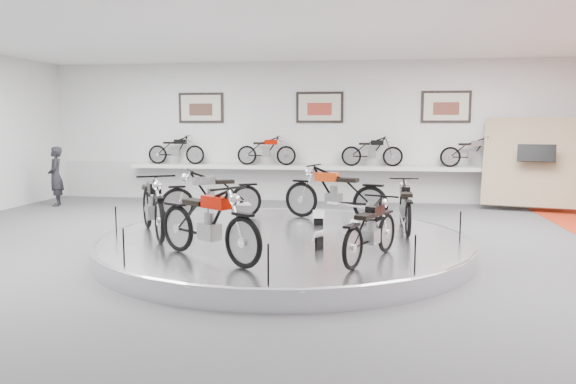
# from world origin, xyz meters

# --- Properties ---
(floor) EXTENTS (16.00, 16.00, 0.00)m
(floor) POSITION_xyz_m (0.00, 0.00, 0.00)
(floor) COLOR #4E4D50
(floor) RESTS_ON ground
(ceiling) EXTENTS (16.00, 16.00, 0.00)m
(ceiling) POSITION_xyz_m (0.00, 0.00, 4.00)
(ceiling) COLOR white
(ceiling) RESTS_ON wall_back
(wall_back) EXTENTS (16.00, 0.00, 16.00)m
(wall_back) POSITION_xyz_m (0.00, 7.00, 2.00)
(wall_back) COLOR silver
(wall_back) RESTS_ON floor
(wall_front) EXTENTS (16.00, 0.00, 16.00)m
(wall_front) POSITION_xyz_m (0.00, -7.00, 2.00)
(wall_front) COLOR silver
(wall_front) RESTS_ON floor
(dado_band) EXTENTS (15.68, 0.04, 1.10)m
(dado_band) POSITION_xyz_m (0.00, 6.98, 0.55)
(dado_band) COLOR #BCBCBA
(dado_band) RESTS_ON floor
(display_platform) EXTENTS (6.40, 6.40, 0.30)m
(display_platform) POSITION_xyz_m (0.00, 0.30, 0.15)
(display_platform) COLOR silver
(display_platform) RESTS_ON floor
(platform_rim) EXTENTS (6.40, 6.40, 0.10)m
(platform_rim) POSITION_xyz_m (0.00, 0.30, 0.27)
(platform_rim) COLOR #B2B2BA
(platform_rim) RESTS_ON display_platform
(shelf) EXTENTS (11.00, 0.55, 0.10)m
(shelf) POSITION_xyz_m (0.00, 6.70, 1.00)
(shelf) COLOR silver
(shelf) RESTS_ON wall_back
(poster_left) EXTENTS (1.35, 0.06, 0.88)m
(poster_left) POSITION_xyz_m (-3.50, 6.96, 2.70)
(poster_left) COLOR beige
(poster_left) RESTS_ON wall_back
(poster_center) EXTENTS (1.35, 0.06, 0.88)m
(poster_center) POSITION_xyz_m (0.00, 6.96, 2.70)
(poster_center) COLOR beige
(poster_center) RESTS_ON wall_back
(poster_right) EXTENTS (1.35, 0.06, 0.88)m
(poster_right) POSITION_xyz_m (3.50, 6.96, 2.70)
(poster_right) COLOR beige
(poster_right) RESTS_ON wall_back
(display_panel) EXTENTS (2.56, 1.52, 2.30)m
(display_panel) POSITION_xyz_m (5.60, 6.10, 1.25)
(display_panel) COLOR #9B8467
(display_panel) RESTS_ON floor
(shelf_bike_a) EXTENTS (1.22, 0.43, 0.73)m
(shelf_bike_a) POSITION_xyz_m (-4.20, 6.70, 1.42)
(shelf_bike_a) COLOR black
(shelf_bike_a) RESTS_ON shelf
(shelf_bike_b) EXTENTS (1.22, 0.43, 0.73)m
(shelf_bike_b) POSITION_xyz_m (-1.50, 6.70, 1.42)
(shelf_bike_b) COLOR #9A0C00
(shelf_bike_b) RESTS_ON shelf
(shelf_bike_c) EXTENTS (1.22, 0.43, 0.73)m
(shelf_bike_c) POSITION_xyz_m (1.50, 6.70, 1.42)
(shelf_bike_c) COLOR black
(shelf_bike_c) RESTS_ON shelf
(shelf_bike_d) EXTENTS (1.22, 0.43, 0.73)m
(shelf_bike_d) POSITION_xyz_m (4.20, 6.70, 1.42)
(shelf_bike_d) COLOR #AAA8AE
(shelf_bike_d) RESTS_ON shelf
(bike_a) EXTENTS (0.60, 1.60, 0.93)m
(bike_a) POSITION_xyz_m (2.10, 1.12, 0.77)
(bike_a) COLOR black
(bike_a) RESTS_ON display_platform
(bike_b) EXTENTS (2.01, 1.26, 1.11)m
(bike_b) POSITION_xyz_m (0.76, 2.07, 0.86)
(bike_b) COLOR #C1370E
(bike_b) RESTS_ON display_platform
(bike_c) EXTENTS (1.85, 1.39, 1.04)m
(bike_c) POSITION_xyz_m (-1.68, 1.71, 0.82)
(bike_c) COLOR #AAA8AE
(bike_c) RESTS_ON display_platform
(bike_d) EXTENTS (1.50, 1.94, 1.10)m
(bike_d) POSITION_xyz_m (-2.27, 0.05, 0.85)
(bike_d) COLOR black
(bike_d) RESTS_ON display_platform
(bike_e) EXTENTS (1.89, 1.59, 1.09)m
(bike_e) POSITION_xyz_m (-0.80, -1.54, 0.84)
(bike_e) COLOR #9A0C00
(bike_e) RESTS_ON display_platform
(bike_f) EXTENTS (1.09, 1.62, 0.90)m
(bike_f) POSITION_xyz_m (1.48, -1.25, 0.75)
(bike_f) COLOR black
(bike_f) RESTS_ON display_platform
(visitor) EXTENTS (0.61, 0.70, 1.62)m
(visitor) POSITION_xyz_m (-7.02, 4.98, 0.81)
(visitor) COLOR black
(visitor) RESTS_ON floor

